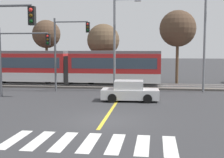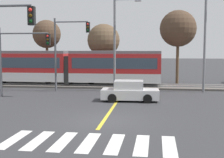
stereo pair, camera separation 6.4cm
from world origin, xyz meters
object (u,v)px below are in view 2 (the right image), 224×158
at_px(traffic_light_far_left, 66,43).
at_px(bare_tree_east, 178,29).
at_px(sedan_crossing, 130,92).
at_px(street_lamp_east, 208,30).
at_px(light_rail_tram, 69,66).
at_px(street_lamp_centre, 117,38).
at_px(bare_tree_west, 104,40).
at_px(bare_tree_far_west, 47,34).
at_px(traffic_light_mid_left, 18,51).

bearing_deg(traffic_light_far_left, bare_tree_east, 36.81).
xyz_separation_m(sedan_crossing, street_lamp_east, (6.33, 5.42, 4.72)).
xyz_separation_m(light_rail_tram, street_lamp_centre, (5.29, -3.07, 2.73)).
bearing_deg(bare_tree_west, sedan_crossing, -71.96).
distance_m(street_lamp_centre, bare_tree_far_west, 12.56).
relative_size(sedan_crossing, traffic_light_far_left, 0.65).
xyz_separation_m(sedan_crossing, traffic_light_mid_left, (-8.96, 0.80, 2.98)).
xyz_separation_m(traffic_light_far_left, street_lamp_centre, (4.48, 0.75, 0.48)).
relative_size(street_lamp_east, bare_tree_east, 1.20).
bearing_deg(bare_tree_west, traffic_light_mid_left, -114.43).
distance_m(bare_tree_far_west, bare_tree_east, 15.33).
relative_size(traffic_light_mid_left, street_lamp_centre, 0.66).
bearing_deg(light_rail_tram, bare_tree_east, 19.31).
bearing_deg(street_lamp_east, street_lamp_centre, -177.48).
relative_size(street_lamp_centre, bare_tree_far_west, 1.16).
relative_size(bare_tree_far_west, bare_tree_east, 0.90).
distance_m(light_rail_tram, traffic_light_far_left, 4.51).
bearing_deg(sedan_crossing, traffic_light_far_left, 144.37).
relative_size(sedan_crossing, traffic_light_mid_left, 0.77).
xyz_separation_m(street_lamp_east, bare_tree_east, (-2.05, 6.62, 0.55)).
height_order(bare_tree_far_west, bare_tree_west, bare_tree_far_west).
height_order(traffic_light_mid_left, bare_tree_far_west, bare_tree_far_west).
height_order(street_lamp_centre, bare_tree_far_west, street_lamp_centre).
relative_size(traffic_light_far_left, bare_tree_east, 0.82).
relative_size(light_rail_tram, bare_tree_west, 2.81).
bearing_deg(street_lamp_centre, sedan_crossing, -73.06).
xyz_separation_m(traffic_light_mid_left, street_lamp_centre, (7.41, 4.27, 1.10)).
distance_m(traffic_light_far_left, bare_tree_west, 7.93).
relative_size(sedan_crossing, bare_tree_east, 0.53).
bearing_deg(traffic_light_far_left, bare_tree_far_west, 118.83).
xyz_separation_m(street_lamp_east, bare_tree_west, (-10.23, 6.53, -0.67)).
bearing_deg(bare_tree_far_west, traffic_light_mid_left, -80.80).
height_order(sedan_crossing, bare_tree_far_west, bare_tree_far_west).
xyz_separation_m(light_rail_tram, sedan_crossing, (6.83, -8.14, -1.35)).
height_order(bare_tree_far_west, bare_tree_east, bare_tree_east).
relative_size(street_lamp_centre, street_lamp_east, 0.87).
relative_size(street_lamp_centre, bare_tree_east, 1.05).
distance_m(light_rail_tram, street_lamp_centre, 6.70).
relative_size(light_rail_tram, street_lamp_centre, 2.21).
height_order(traffic_light_mid_left, bare_tree_west, bare_tree_west).
xyz_separation_m(sedan_crossing, bare_tree_far_west, (-10.98, 13.33, 4.80)).
distance_m(sedan_crossing, traffic_light_mid_left, 9.47).
height_order(street_lamp_centre, street_lamp_east, street_lamp_east).
distance_m(traffic_light_far_left, street_lamp_centre, 4.57).
xyz_separation_m(traffic_light_far_left, street_lamp_east, (12.36, 1.10, 1.12)).
distance_m(sedan_crossing, bare_tree_far_west, 17.92).
relative_size(light_rail_tram, sedan_crossing, 4.35).
height_order(light_rail_tram, street_lamp_east, street_lamp_east).
bearing_deg(bare_tree_east, bare_tree_west, -179.37).
bearing_deg(traffic_light_mid_left, street_lamp_east, 16.79).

